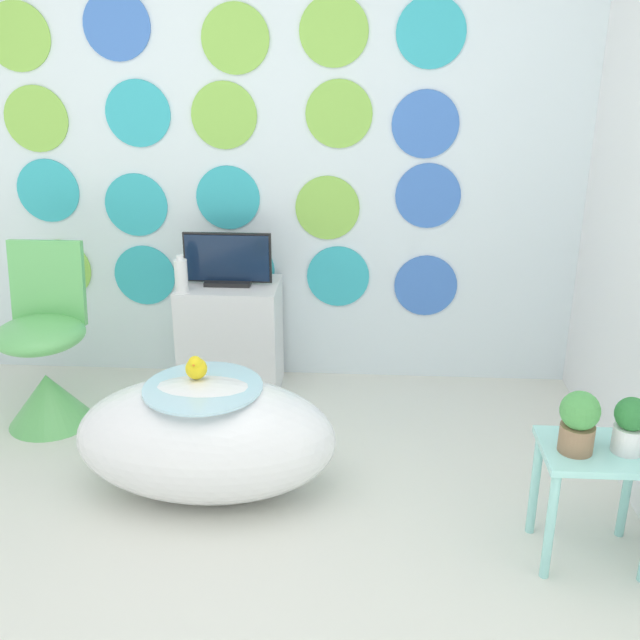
{
  "coord_description": "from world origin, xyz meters",
  "views": [
    {
      "loc": [
        0.66,
        -1.53,
        1.71
      ],
      "look_at": [
        0.5,
        1.02,
        0.73
      ],
      "focal_mm": 42.0,
      "sensor_mm": 36.0,
      "label": 1
    }
  ],
  "objects_px": {
    "tv": "(228,262)",
    "potted_plant_right": "(630,424)",
    "bathtub": "(206,438)",
    "vase": "(181,275)",
    "chair": "(46,367)",
    "potted_plant_left": "(579,421)"
  },
  "relations": [
    {
      "from": "vase",
      "to": "potted_plant_left",
      "type": "relative_size",
      "value": 0.84
    },
    {
      "from": "tv",
      "to": "potted_plant_right",
      "type": "height_order",
      "value": "tv"
    },
    {
      "from": "bathtub",
      "to": "chair",
      "type": "relative_size",
      "value": 1.21
    },
    {
      "from": "potted_plant_left",
      "to": "potted_plant_right",
      "type": "bearing_deg",
      "value": 2.83
    },
    {
      "from": "potted_plant_left",
      "to": "potted_plant_right",
      "type": "height_order",
      "value": "potted_plant_left"
    },
    {
      "from": "chair",
      "to": "tv",
      "type": "bearing_deg",
      "value": 27.13
    },
    {
      "from": "bathtub",
      "to": "chair",
      "type": "xyz_separation_m",
      "value": [
        -0.85,
        0.53,
        0.04
      ]
    },
    {
      "from": "vase",
      "to": "potted_plant_right",
      "type": "bearing_deg",
      "value": -32.54
    },
    {
      "from": "potted_plant_left",
      "to": "chair",
      "type": "bearing_deg",
      "value": 158.62
    },
    {
      "from": "potted_plant_left",
      "to": "tv",
      "type": "bearing_deg",
      "value": 137.62
    },
    {
      "from": "potted_plant_right",
      "to": "tv",
      "type": "bearing_deg",
      "value": 141.09
    },
    {
      "from": "vase",
      "to": "potted_plant_left",
      "type": "distance_m",
      "value": 1.93
    },
    {
      "from": "chair",
      "to": "potted_plant_left",
      "type": "xyz_separation_m",
      "value": [
        2.16,
        -0.84,
        0.26
      ]
    },
    {
      "from": "vase",
      "to": "chair",
      "type": "bearing_deg",
      "value": -155.41
    },
    {
      "from": "vase",
      "to": "bathtub",
      "type": "bearing_deg",
      "value": -71.77
    },
    {
      "from": "potted_plant_left",
      "to": "bathtub",
      "type": "bearing_deg",
      "value": 166.31
    },
    {
      "from": "tv",
      "to": "vase",
      "type": "distance_m",
      "value": 0.24
    },
    {
      "from": "bathtub",
      "to": "vase",
      "type": "xyz_separation_m",
      "value": [
        -0.26,
        0.8,
        0.4
      ]
    },
    {
      "from": "bathtub",
      "to": "chair",
      "type": "bearing_deg",
      "value": 148.31
    },
    {
      "from": "chair",
      "to": "vase",
      "type": "bearing_deg",
      "value": 24.59
    },
    {
      "from": "bathtub",
      "to": "potted_plant_right",
      "type": "bearing_deg",
      "value": -11.86
    },
    {
      "from": "tv",
      "to": "potted_plant_right",
      "type": "relative_size",
      "value": 2.22
    }
  ]
}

